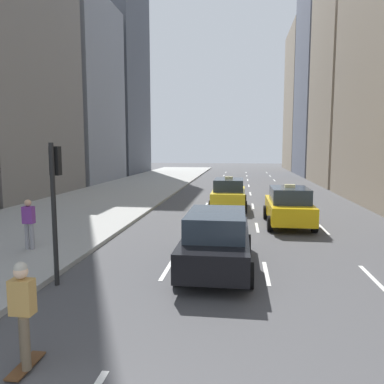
{
  "coord_description": "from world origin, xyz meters",
  "views": [
    {
      "loc": [
        1.85,
        -2.25,
        3.49
      ],
      "look_at": [
        -0.32,
        14.39,
        1.48
      ],
      "focal_mm": 35.0,
      "sensor_mm": 36.0,
      "label": 1
    }
  ],
  "objects_px": {
    "skateboarder": "(23,310)",
    "pedestrian_mid_block": "(29,222)",
    "taxi_lead": "(289,206)",
    "traffic_light_pole": "(55,191)",
    "sedan_black_near": "(217,239)",
    "taxi_second": "(229,194)"
  },
  "relations": [
    {
      "from": "skateboarder",
      "to": "pedestrian_mid_block",
      "type": "xyz_separation_m",
      "value": [
        -3.53,
        6.07,
        0.1
      ]
    },
    {
      "from": "taxi_lead",
      "to": "skateboarder",
      "type": "height_order",
      "value": "taxi_lead"
    },
    {
      "from": "traffic_light_pole",
      "to": "sedan_black_near",
      "type": "bearing_deg",
      "value": 23.56
    },
    {
      "from": "taxi_lead",
      "to": "sedan_black_near",
      "type": "distance_m",
      "value": 7.02
    },
    {
      "from": "traffic_light_pole",
      "to": "taxi_lead",
      "type": "bearing_deg",
      "value": 50.41
    },
    {
      "from": "sedan_black_near",
      "to": "skateboarder",
      "type": "xyz_separation_m",
      "value": [
        -2.68,
        -5.31,
        0.1
      ]
    },
    {
      "from": "skateboarder",
      "to": "pedestrian_mid_block",
      "type": "relative_size",
      "value": 1.06
    },
    {
      "from": "taxi_lead",
      "to": "traffic_light_pole",
      "type": "xyz_separation_m",
      "value": [
        -6.75,
        -8.16,
        1.53
      ]
    },
    {
      "from": "pedestrian_mid_block",
      "to": "traffic_light_pole",
      "type": "height_order",
      "value": "traffic_light_pole"
    },
    {
      "from": "taxi_second",
      "to": "skateboarder",
      "type": "xyz_separation_m",
      "value": [
        -2.68,
        -15.89,
        0.08
      ]
    },
    {
      "from": "traffic_light_pole",
      "to": "taxi_second",
      "type": "bearing_deg",
      "value": 72.21
    },
    {
      "from": "taxi_lead",
      "to": "traffic_light_pole",
      "type": "relative_size",
      "value": 1.22
    },
    {
      "from": "taxi_second",
      "to": "sedan_black_near",
      "type": "xyz_separation_m",
      "value": [
        -0.0,
        -10.59,
        -0.01
      ]
    },
    {
      "from": "taxi_lead",
      "to": "skateboarder",
      "type": "xyz_separation_m",
      "value": [
        -5.48,
        -11.75,
        0.08
      ]
    },
    {
      "from": "taxi_second",
      "to": "skateboarder",
      "type": "relative_size",
      "value": 2.52
    },
    {
      "from": "taxi_second",
      "to": "sedan_black_near",
      "type": "height_order",
      "value": "taxi_second"
    },
    {
      "from": "traffic_light_pole",
      "to": "pedestrian_mid_block",
      "type": "bearing_deg",
      "value": 132.23
    },
    {
      "from": "pedestrian_mid_block",
      "to": "taxi_lead",
      "type": "bearing_deg",
      "value": 32.2
    },
    {
      "from": "skateboarder",
      "to": "pedestrian_mid_block",
      "type": "bearing_deg",
      "value": 120.15
    },
    {
      "from": "taxi_lead",
      "to": "traffic_light_pole",
      "type": "distance_m",
      "value": 10.7
    },
    {
      "from": "taxi_lead",
      "to": "sedan_black_near",
      "type": "height_order",
      "value": "taxi_lead"
    },
    {
      "from": "sedan_black_near",
      "to": "traffic_light_pole",
      "type": "bearing_deg",
      "value": -156.44
    }
  ]
}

